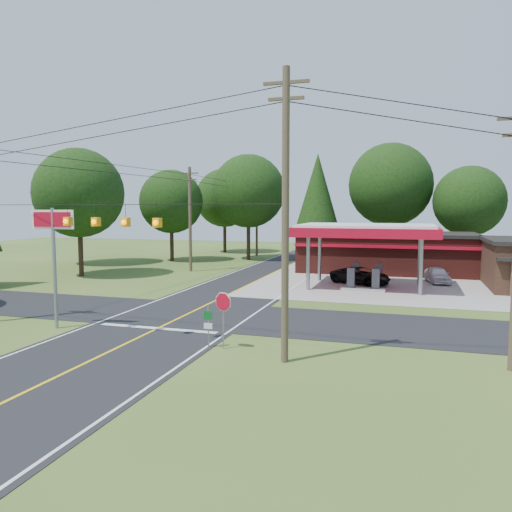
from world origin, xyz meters
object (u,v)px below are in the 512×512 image
(sedan_car, at_px, (438,275))
(big_stop_sign, at_px, (53,241))
(gas_canopy, at_px, (366,232))
(suv_car, at_px, (360,276))
(octagonal_stop_sign, at_px, (223,306))

(sedan_car, height_order, big_stop_sign, big_stop_sign)
(sedan_car, xyz_separation_m, big_stop_sign, (-19.46, -22.01, 3.85))
(gas_canopy, xyz_separation_m, suv_car, (-0.50, 1.50, -3.59))
(suv_car, xyz_separation_m, octagonal_stop_sign, (-4.00, -20.51, 1.22))
(big_stop_sign, distance_m, octagonal_stop_sign, 9.90)
(suv_car, distance_m, sedan_car, 6.47)
(sedan_car, distance_m, octagonal_stop_sign, 25.11)
(gas_canopy, relative_size, sedan_car, 2.77)
(gas_canopy, relative_size, suv_car, 2.18)
(suv_car, xyz_separation_m, sedan_car, (5.96, 2.50, -0.02))
(gas_canopy, bearing_deg, big_stop_sign, -127.86)
(octagonal_stop_sign, bearing_deg, big_stop_sign, 173.96)
(sedan_car, bearing_deg, big_stop_sign, -142.26)
(suv_car, height_order, big_stop_sign, big_stop_sign)
(gas_canopy, xyz_separation_m, sedan_car, (5.46, 4.00, -3.61))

